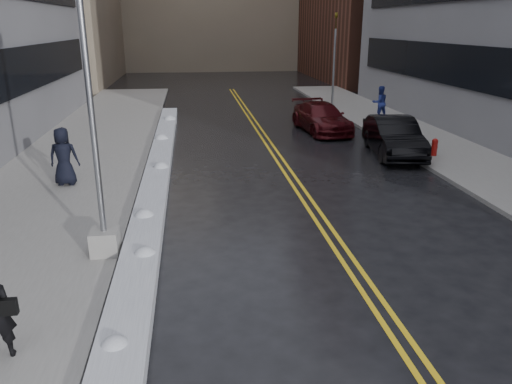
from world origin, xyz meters
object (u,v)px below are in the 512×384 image
object	(u,v)px
pedestrian_c	(64,156)
car_black	(394,137)
traffic_signal	(334,56)
pedestrian_east	(380,103)
car_maroon	(321,118)
fire_hydrant	(435,146)
lamppost	(96,158)

from	to	relation	value
pedestrian_c	car_black	distance (m)	13.33
traffic_signal	pedestrian_east	bearing A→B (deg)	-76.63
pedestrian_east	car_black	distance (m)	8.11
car_maroon	pedestrian_c	bearing A→B (deg)	-149.00
fire_hydrant	pedestrian_c	size ratio (longest dim) A/B	0.37
lamppost	pedestrian_c	xyz separation A→B (m)	(-2.19, 5.82, -1.39)
traffic_signal	car_maroon	bearing A→B (deg)	-109.66
fire_hydrant	pedestrian_east	bearing A→B (deg)	84.73
traffic_signal	pedestrian_east	world-z (taller)	traffic_signal
traffic_signal	fire_hydrant	bearing A→B (deg)	-87.95
lamppost	fire_hydrant	world-z (taller)	lamppost
lamppost	traffic_signal	bearing A→B (deg)	61.79
fire_hydrant	pedestrian_c	bearing A→B (deg)	-171.46
fire_hydrant	traffic_signal	size ratio (longest dim) A/B	0.12
traffic_signal	car_black	world-z (taller)	traffic_signal
fire_hydrant	car_black	distance (m)	1.72
pedestrian_c	pedestrian_east	size ratio (longest dim) A/B	1.05
fire_hydrant	traffic_signal	distance (m)	14.30
car_maroon	pedestrian_east	bearing A→B (deg)	24.74
pedestrian_c	lamppost	bearing A→B (deg)	113.60
car_black	car_maroon	size ratio (longest dim) A/B	0.97
traffic_signal	car_maroon	world-z (taller)	traffic_signal
traffic_signal	car_black	size ratio (longest dim) A/B	1.20
car_black	car_maroon	distance (m)	5.66
lamppost	traffic_signal	distance (m)	24.98
traffic_signal	car_black	xyz separation A→B (m)	(-1.00, -13.20, -2.58)
lamppost	pedestrian_c	world-z (taller)	lamppost
fire_hydrant	pedestrian_east	xyz separation A→B (m)	(0.79, 8.57, 0.55)
lamppost	fire_hydrant	size ratio (longest dim) A/B	10.45
traffic_signal	pedestrian_c	world-z (taller)	traffic_signal
fire_hydrant	car_maroon	bearing A→B (deg)	118.13
lamppost	car_maroon	world-z (taller)	lamppost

